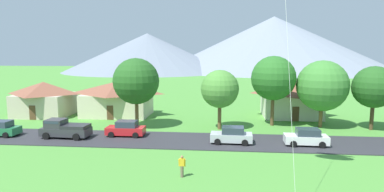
% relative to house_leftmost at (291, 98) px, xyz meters
% --- Properties ---
extents(road_strip, '(160.00, 6.63, 0.08)m').
position_rel_house_leftmost_xyz_m(road_strip, '(-10.31, -14.52, -2.64)').
color(road_strip, '#2D2D33').
rests_on(road_strip, ground).
extents(mountain_west_ridge, '(78.74, 78.74, 18.05)m').
position_rel_house_leftmost_xyz_m(mountain_west_ridge, '(-46.11, 106.78, 6.35)').
color(mountain_west_ridge, slate).
rests_on(mountain_west_ridge, ground).
extents(mountain_central_ridge, '(115.19, 115.19, 27.26)m').
position_rel_house_leftmost_xyz_m(mountain_central_ridge, '(15.83, 125.52, 10.95)').
color(mountain_central_ridge, gray).
rests_on(mountain_central_ridge, ground).
extents(house_leftmost, '(8.46, 7.37, 5.17)m').
position_rel_house_leftmost_xyz_m(house_leftmost, '(0.00, 0.00, 0.00)').
color(house_leftmost, beige).
rests_on(house_leftmost, ground).
extents(house_left_center, '(7.96, 6.80, 4.98)m').
position_rel_house_leftmost_xyz_m(house_left_center, '(-35.88, -2.76, -0.10)').
color(house_left_center, beige).
rests_on(house_left_center, ground).
extents(house_right_center, '(10.11, 6.83, 5.03)m').
position_rel_house_leftmost_xyz_m(house_right_center, '(-25.22, -1.76, -0.07)').
color(house_right_center, beige).
rests_on(house_right_center, ground).
extents(tree_near_left, '(5.64, 5.64, 8.59)m').
position_rel_house_leftmost_xyz_m(tree_near_left, '(-20.34, -9.04, 3.07)').
color(tree_near_left, brown).
rests_on(tree_near_left, ground).
extents(tree_left_of_center, '(6.25, 6.25, 8.31)m').
position_rel_house_leftmost_xyz_m(tree_left_of_center, '(2.36, -6.58, 2.50)').
color(tree_left_of_center, brown).
rests_on(tree_left_of_center, ground).
extents(tree_center, '(5.56, 5.56, 8.83)m').
position_rel_house_leftmost_xyz_m(tree_center, '(-3.52, -6.24, 3.35)').
color(tree_center, brown).
rests_on(tree_center, ground).
extents(tree_right_of_center, '(4.56, 4.56, 7.20)m').
position_rel_house_leftmost_xyz_m(tree_right_of_center, '(-10.17, -8.92, 2.22)').
color(tree_right_of_center, brown).
rests_on(tree_right_of_center, ground).
extents(tree_near_right, '(4.97, 4.97, 7.67)m').
position_rel_house_leftmost_xyz_m(tree_near_right, '(8.01, -7.53, 2.49)').
color(tree_near_right, '#4C3823').
rests_on(tree_near_right, ground).
extents(parked_car_red_west_end, '(4.20, 2.09, 1.68)m').
position_rel_house_leftmost_xyz_m(parked_car_red_west_end, '(-20.44, -13.35, -1.81)').
color(parked_car_red_west_end, red).
rests_on(parked_car_red_west_end, road_strip).
extents(parked_car_white_mid_west, '(4.24, 2.16, 1.68)m').
position_rel_house_leftmost_xyz_m(parked_car_white_mid_west, '(-1.45, -15.19, -1.81)').
color(parked_car_white_mid_west, white).
rests_on(parked_car_white_mid_west, road_strip).
extents(parked_car_silver_mid_east, '(4.26, 2.19, 1.68)m').
position_rel_house_leftmost_xyz_m(parked_car_silver_mid_east, '(-8.85, -15.14, -1.81)').
color(parked_car_silver_mid_east, '#B7BCC1').
rests_on(parked_car_silver_mid_east, road_strip).
extents(parked_car_green_east_end, '(4.23, 2.14, 1.68)m').
position_rel_house_leftmost_xyz_m(parked_car_green_east_end, '(-34.39, -14.62, -1.81)').
color(parked_car_green_east_end, '#237042').
rests_on(parked_car_green_east_end, road_strip).
extents(pickup_truck_charcoal_west_side, '(5.28, 2.48, 1.99)m').
position_rel_house_leftmost_xyz_m(pickup_truck_charcoal_west_side, '(-26.85, -14.69, -1.62)').
color(pickup_truck_charcoal_west_side, '#333338').
rests_on(pickup_truck_charcoal_west_side, road_strip).
extents(watcher_person, '(0.56, 0.24, 1.68)m').
position_rel_house_leftmost_xyz_m(watcher_person, '(-12.75, -24.53, -1.80)').
color(watcher_person, '#70604C').
rests_on(watcher_person, ground).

